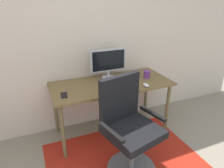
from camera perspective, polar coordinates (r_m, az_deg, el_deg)
wall_back at (r=2.69m, az=-13.48°, el=13.07°), size 6.00×0.10×2.60m
area_rug at (r=2.48m, az=4.20°, el=-21.41°), size 1.71×1.39×0.01m
desk at (r=2.63m, az=-0.09°, el=-1.11°), size 1.53×0.67×0.73m
monitor at (r=2.70m, az=-1.07°, el=6.30°), size 0.49×0.18×0.39m
keyboard at (r=2.40m, az=1.94°, el=-1.52°), size 0.43×0.13×0.02m
computer_mouse at (r=2.53m, az=9.44°, el=-0.28°), size 0.06×0.10×0.03m
coffee_cup at (r=2.79m, az=9.71°, el=2.68°), size 0.09×0.09×0.10m
cell_phone at (r=2.33m, az=-13.28°, el=-3.05°), size 0.09×0.15×0.01m
office_chair at (r=2.16m, az=4.70°, el=-13.67°), size 0.64×0.60×1.04m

